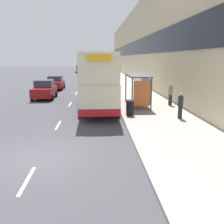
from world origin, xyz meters
The scene contains 18 objects.
ground_plane centered at (0.00, 0.00, 0.00)m, with size 220.00×220.00×0.00m, color #424247.
pavement centered at (6.50, 38.50, 0.07)m, with size 5.00×93.00×0.14m.
terrace_facade centered at (10.49, 38.50, 6.23)m, with size 3.10×93.00×12.46m.
lane_mark_0 centered at (0.00, -1.92, 0.01)m, with size 0.12×2.00×0.01m.
lane_mark_1 centered at (0.00, 4.98, 0.01)m, with size 0.12×2.00×0.01m.
lane_mark_2 centered at (0.00, 11.88, 0.01)m, with size 0.12×2.00×0.01m.
lane_mark_3 centered at (0.00, 18.79, 0.01)m, with size 0.12×2.00×0.01m.
lane_mark_4 centered at (0.00, 25.69, 0.01)m, with size 0.12×2.00×0.01m.
bus_shelter centered at (5.77, 9.87, 1.88)m, with size 1.60×4.20×2.48m.
double_decker_bus_near centered at (2.47, 10.55, 2.29)m, with size 2.85×11.24×4.30m.
car_0 centered at (-2.88, 22.37, 0.85)m, with size 2.09×3.88×1.71m.
car_1 centered at (-2.79, 15.06, 0.90)m, with size 2.09×3.85×1.84m.
car_2 centered at (1.83, 50.01, 0.90)m, with size 2.05×3.97×1.84m.
car_3 centered at (-2.22, 59.50, 0.90)m, with size 2.05×4.22×1.84m.
pedestrian_at_shelter centered at (8.34, 10.24, 1.06)m, with size 0.36×0.36×1.80m.
pedestrian_1 centered at (7.64, 5.70, 0.99)m, with size 0.33×0.33×1.66m.
pedestrian_2 centered at (7.24, 15.08, 1.02)m, with size 0.34×0.34×1.73m.
litter_bin centered at (4.55, 6.73, 0.67)m, with size 0.55×0.55×1.05m.
Camera 1 is at (2.32, -9.60, 3.95)m, focal length 40.00 mm.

